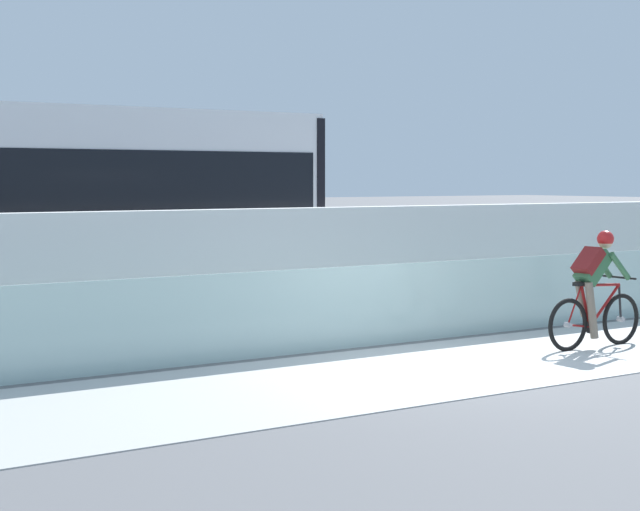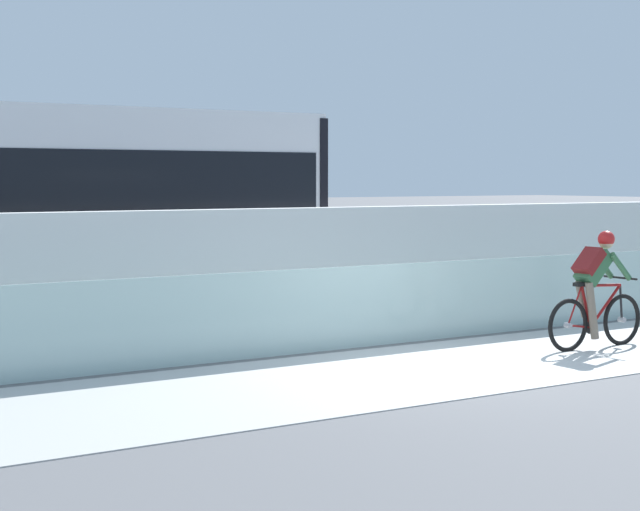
# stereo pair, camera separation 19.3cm
# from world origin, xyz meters

# --- Properties ---
(ground_plane) EXTENTS (200.00, 200.00, 0.00)m
(ground_plane) POSITION_xyz_m (0.00, 0.00, 0.00)
(ground_plane) COLOR slate
(bike_path_deck) EXTENTS (32.00, 3.20, 0.01)m
(bike_path_deck) POSITION_xyz_m (0.00, 0.00, 0.01)
(bike_path_deck) COLOR beige
(bike_path_deck) RESTS_ON ground
(glass_parapet) EXTENTS (32.00, 0.05, 1.13)m
(glass_parapet) POSITION_xyz_m (0.00, 1.85, 0.56)
(glass_parapet) COLOR silver
(glass_parapet) RESTS_ON ground
(concrete_barrier_wall) EXTENTS (32.00, 0.36, 1.88)m
(concrete_barrier_wall) POSITION_xyz_m (0.00, 3.65, 0.94)
(concrete_barrier_wall) COLOR white
(concrete_barrier_wall) RESTS_ON ground
(tram_rail_near) EXTENTS (32.00, 0.08, 0.01)m
(tram_rail_near) POSITION_xyz_m (0.00, 6.13, 0.00)
(tram_rail_near) COLOR #595654
(tram_rail_near) RESTS_ON ground
(tram_rail_far) EXTENTS (32.00, 0.08, 0.01)m
(tram_rail_far) POSITION_xyz_m (0.00, 7.57, 0.00)
(tram_rail_far) COLOR #595654
(tram_rail_far) RESTS_ON ground
(cyclist_on_bike) EXTENTS (1.77, 0.58, 1.61)m
(cyclist_on_bike) POSITION_xyz_m (2.58, -0.00, 0.80)
(cyclist_on_bike) COLOR black
(cyclist_on_bike) RESTS_ON ground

